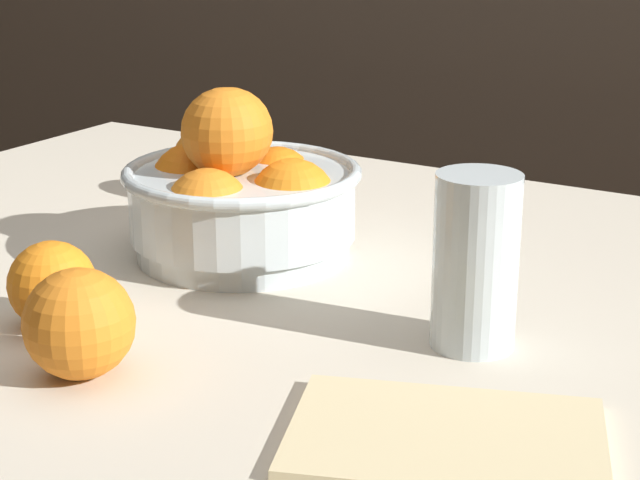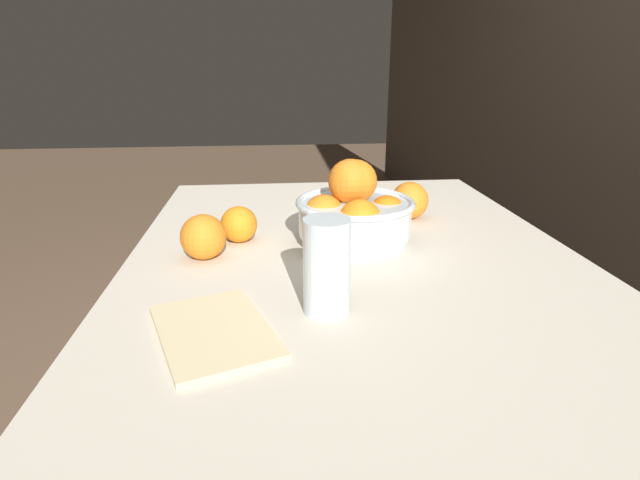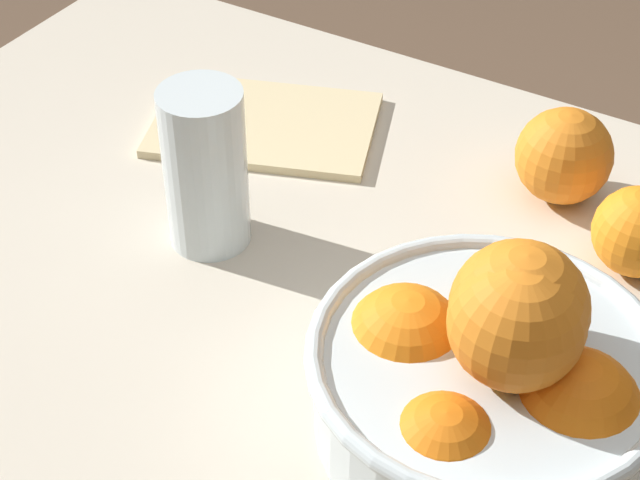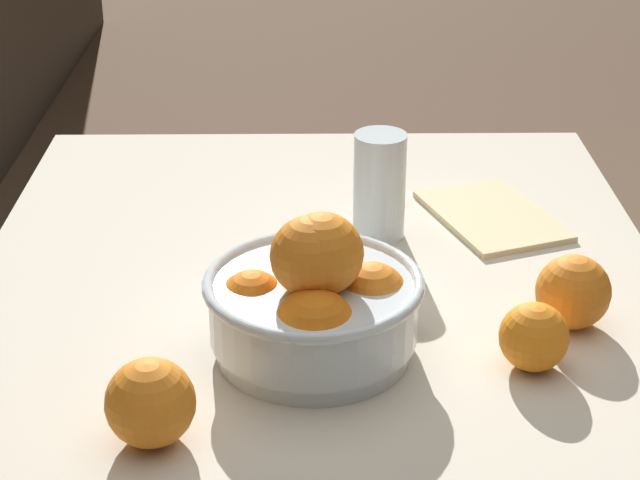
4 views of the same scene
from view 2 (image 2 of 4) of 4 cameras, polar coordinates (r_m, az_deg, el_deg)
The scene contains 7 objects.
dining_table at distance 0.95m, azimuth 3.84°, elevation -6.78°, with size 1.14×0.81×0.75m.
fruit_bowl at distance 0.94m, azimuth 3.90°, elevation 3.17°, with size 0.22×0.22×0.16m.
juice_glass at distance 0.68m, azimuth 0.78°, elevation -3.65°, with size 0.06×0.06×0.14m.
orange_loose_near_bowl at distance 0.90m, azimuth -13.19°, elevation 0.34°, with size 0.08×0.08×0.08m, color orange.
orange_loose_front at distance 0.97m, azimuth -9.25°, elevation 1.78°, with size 0.07×0.07×0.07m, color orange.
orange_loose_aside at distance 1.12m, azimuth 10.20°, elevation 4.46°, with size 0.08×0.08×0.08m, color orange.
napkin at distance 0.66m, azimuth -12.01°, elevation -10.13°, with size 0.20×0.13×0.01m, color beige.
Camera 2 is at (0.83, -0.14, 1.08)m, focal length 28.00 mm.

